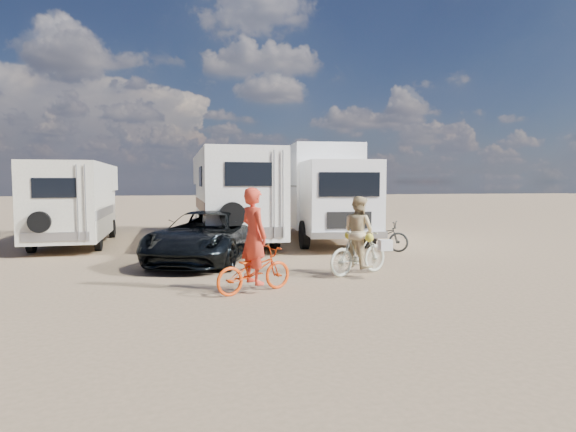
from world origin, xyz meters
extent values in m
plane|color=#987B5A|center=(0.00, 0.00, 0.00)|extent=(140.00, 140.00, 0.00)
imported|color=black|center=(-1.08, 2.67, 0.70)|extent=(3.96, 5.53, 1.40)
imported|color=#DF400B|center=(-0.29, -1.40, 0.45)|extent=(1.80, 1.26, 0.90)
imported|color=#B6BCA3|center=(2.40, -0.05, 0.53)|extent=(1.83, 1.18, 1.07)
imported|color=red|center=(-0.29, -1.40, 0.96)|extent=(0.71, 0.83, 1.93)
imported|color=tan|center=(2.40, -0.05, 0.85)|extent=(0.92, 1.02, 1.70)
imported|color=black|center=(4.42, 3.58, 0.49)|extent=(1.88, 1.59, 0.97)
cube|color=#2B4B82|center=(-1.64, 1.88, 0.24)|extent=(0.73, 0.63, 0.49)
cube|color=#7D6446|center=(-0.01, 3.84, 0.19)|extent=(0.49, 0.49, 0.37)
camera|label=1|loc=(-1.56, -10.94, 2.22)|focal=30.19mm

